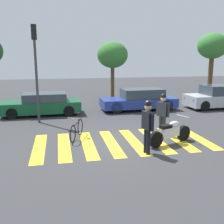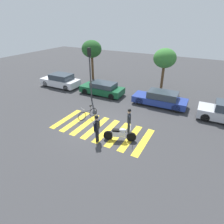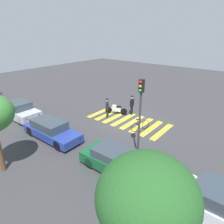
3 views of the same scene
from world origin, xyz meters
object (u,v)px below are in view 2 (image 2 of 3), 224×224
(police_motorcycle, at_px, (120,134))
(car_white_van, at_px, (61,81))
(officer_on_foot, at_px, (129,119))
(officer_by_motorcycle, at_px, (97,126))
(car_green_compact, at_px, (102,89))
(traffic_light_pole, at_px, (90,67))
(car_blue_hatchback, at_px, (160,99))
(leaning_bicycle, at_px, (88,114))

(police_motorcycle, relative_size, car_white_van, 0.46)
(officer_on_foot, height_order, car_white_van, officer_on_foot)
(officer_by_motorcycle, bearing_deg, car_white_van, 143.35)
(car_white_van, bearing_deg, car_green_compact, 2.26)
(traffic_light_pole, bearing_deg, police_motorcycle, -40.89)
(car_blue_hatchback, relative_size, traffic_light_pole, 0.98)
(police_motorcycle, relative_size, leaning_bicycle, 1.22)
(officer_on_foot, relative_size, car_white_van, 0.41)
(officer_on_foot, relative_size, car_green_compact, 0.41)
(leaning_bicycle, bearing_deg, officer_by_motorcycle, -44.18)
(leaning_bicycle, relative_size, car_green_compact, 0.37)
(leaning_bicycle, distance_m, car_blue_hatchback, 6.55)
(car_white_van, xyz_separation_m, car_blue_hatchback, (11.13, 0.36, -0.05))
(officer_on_foot, xyz_separation_m, car_blue_hatchback, (0.69, 5.29, -0.40))
(car_green_compact, bearing_deg, traffic_light_pole, -92.31)
(traffic_light_pole, bearing_deg, car_white_van, 162.85)
(leaning_bicycle, xyz_separation_m, traffic_light_pole, (-1.68, 3.01, 2.76))
(car_green_compact, xyz_separation_m, car_blue_hatchback, (5.85, 0.15, 0.03))
(officer_by_motorcycle, bearing_deg, officer_on_foot, 54.60)
(officer_on_foot, relative_size, traffic_light_pole, 0.38)
(car_white_van, bearing_deg, leaning_bicycle, -33.83)
(police_motorcycle, bearing_deg, officer_on_foot, 83.18)
(car_white_van, distance_m, traffic_light_pole, 5.98)
(traffic_light_pole, bearing_deg, car_green_compact, 87.69)
(car_green_compact, bearing_deg, police_motorcycle, -51.10)
(car_white_van, bearing_deg, police_motorcycle, -30.30)
(car_blue_hatchback, height_order, traffic_light_pole, traffic_light_pole)
(car_green_compact, distance_m, traffic_light_pole, 3.13)
(police_motorcycle, bearing_deg, car_white_van, 149.70)
(officer_by_motorcycle, bearing_deg, leaning_bicycle, 135.82)
(leaning_bicycle, bearing_deg, car_white_van, 146.17)
(leaning_bicycle, bearing_deg, car_blue_hatchback, 49.54)
(leaning_bicycle, bearing_deg, police_motorcycle, -22.39)
(police_motorcycle, xyz_separation_m, car_white_van, (-10.31, 6.03, 0.24))
(traffic_light_pole, bearing_deg, officer_on_foot, -32.40)
(officer_by_motorcycle, relative_size, traffic_light_pole, 0.39)
(car_green_compact, bearing_deg, car_white_van, -177.74)
(officer_on_foot, relative_size, car_blue_hatchback, 0.38)
(police_motorcycle, relative_size, car_blue_hatchback, 0.43)
(leaning_bicycle, height_order, car_blue_hatchback, car_blue_hatchback)
(officer_by_motorcycle, xyz_separation_m, car_white_van, (-9.12, 6.79, -0.40))
(car_blue_hatchback, bearing_deg, car_green_compact, -178.49)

